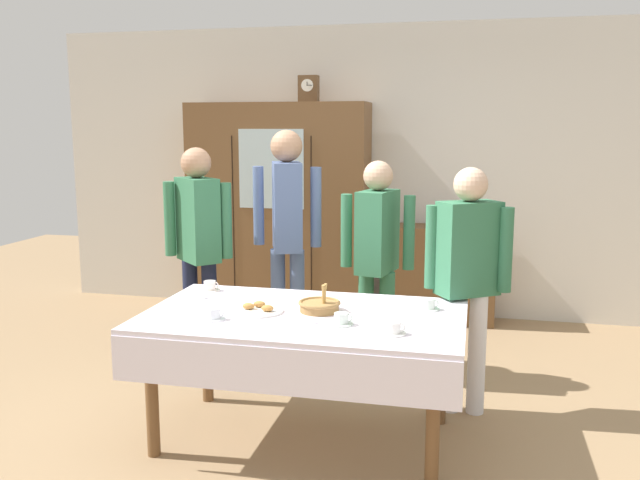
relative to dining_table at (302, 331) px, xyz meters
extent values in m
plane|color=#997A56|center=(0.00, 0.24, -0.65)|extent=(12.00, 12.00, 0.00)
cube|color=silver|center=(0.00, 2.89, 0.70)|extent=(6.40, 0.10, 2.70)
cylinder|color=brown|center=(-0.75, -0.35, -0.29)|extent=(0.07, 0.07, 0.71)
cylinder|color=brown|center=(0.75, -0.35, -0.29)|extent=(0.07, 0.07, 0.71)
cylinder|color=brown|center=(-0.75, 0.42, -0.29)|extent=(0.07, 0.07, 0.71)
cylinder|color=brown|center=(0.75, 0.42, -0.29)|extent=(0.07, 0.07, 0.71)
cube|color=silver|center=(0.00, 0.04, 0.08)|extent=(1.78, 1.05, 0.03)
cube|color=silver|center=(0.00, -0.49, -0.06)|extent=(1.78, 0.01, 0.24)
cube|color=brown|center=(-0.90, 2.59, 0.34)|extent=(1.69, 0.45, 1.99)
cube|color=silver|center=(-0.90, 2.36, 0.74)|extent=(0.61, 0.01, 0.72)
cube|color=black|center=(-1.27, 2.36, 0.24)|extent=(0.01, 0.01, 1.59)
cube|color=black|center=(-0.53, 2.36, 0.24)|extent=(0.01, 0.01, 1.59)
cube|color=brown|center=(-0.60, 2.59, 1.46)|extent=(0.18, 0.10, 0.24)
cylinder|color=white|center=(-0.60, 2.54, 1.49)|extent=(0.11, 0.01, 0.11)
cube|color=black|center=(-0.60, 2.53, 1.50)|extent=(0.00, 0.00, 0.04)
cube|color=black|center=(-0.58, 2.53, 1.49)|extent=(0.05, 0.00, 0.00)
cube|color=brown|center=(0.60, 2.64, -0.21)|extent=(1.02, 0.35, 0.88)
cube|color=#3D754C|center=(0.60, 2.64, 0.25)|extent=(0.17, 0.19, 0.04)
cube|color=#664C7A|center=(0.60, 2.64, 0.27)|extent=(0.16, 0.21, 0.02)
cylinder|color=silver|center=(0.67, 0.27, 0.10)|extent=(0.13, 0.13, 0.01)
cylinder|color=silver|center=(0.67, 0.27, 0.13)|extent=(0.08, 0.08, 0.05)
torus|color=silver|center=(0.71, 0.27, 0.13)|extent=(0.04, 0.01, 0.04)
cylinder|color=#47230F|center=(0.67, 0.27, 0.15)|extent=(0.06, 0.06, 0.01)
cylinder|color=white|center=(-0.45, -0.20, 0.10)|extent=(0.13, 0.13, 0.01)
cylinder|color=white|center=(-0.45, -0.20, 0.13)|extent=(0.08, 0.08, 0.05)
torus|color=white|center=(-0.41, -0.20, 0.13)|extent=(0.04, 0.01, 0.04)
cylinder|color=white|center=(-0.71, 0.41, 0.10)|extent=(0.13, 0.13, 0.01)
cylinder|color=white|center=(-0.71, 0.41, 0.13)|extent=(0.08, 0.08, 0.05)
torus|color=white|center=(-0.67, 0.41, 0.13)|extent=(0.04, 0.01, 0.04)
cylinder|color=#47230F|center=(-0.71, 0.41, 0.15)|extent=(0.06, 0.06, 0.01)
cylinder|color=silver|center=(0.25, -0.13, 0.10)|extent=(0.13, 0.13, 0.01)
cylinder|color=silver|center=(0.25, -0.13, 0.13)|extent=(0.08, 0.08, 0.05)
torus|color=silver|center=(0.28, -0.13, 0.13)|extent=(0.04, 0.01, 0.04)
cylinder|color=#47230F|center=(0.25, -0.13, 0.15)|extent=(0.06, 0.06, 0.01)
cylinder|color=white|center=(0.53, -0.23, 0.10)|extent=(0.13, 0.13, 0.01)
cylinder|color=white|center=(0.53, -0.23, 0.13)|extent=(0.08, 0.08, 0.05)
torus|color=white|center=(0.57, -0.23, 0.13)|extent=(0.04, 0.01, 0.04)
cylinder|color=#47230F|center=(0.53, -0.23, 0.15)|extent=(0.06, 0.06, 0.01)
cylinder|color=#9E7542|center=(0.08, 0.09, 0.12)|extent=(0.22, 0.22, 0.05)
torus|color=#9E7542|center=(0.08, 0.09, 0.14)|extent=(0.24, 0.24, 0.02)
cylinder|color=tan|center=(0.10, 0.08, 0.19)|extent=(0.02, 0.03, 0.12)
cylinder|color=tan|center=(0.11, 0.09, 0.19)|extent=(0.02, 0.02, 0.12)
cylinder|color=tan|center=(0.10, 0.11, 0.19)|extent=(0.03, 0.02, 0.12)
cylinder|color=white|center=(-0.26, 0.00, 0.10)|extent=(0.28, 0.28, 0.01)
ellipsoid|color=#BC7F3D|center=(-0.20, -0.01, 0.12)|extent=(0.07, 0.05, 0.04)
ellipsoid|color=#BC7F3D|center=(-0.27, 0.06, 0.12)|extent=(0.07, 0.05, 0.04)
ellipsoid|color=#BC7F3D|center=(-0.32, 0.01, 0.12)|extent=(0.07, 0.05, 0.04)
cube|color=silver|center=(-0.72, 0.22, 0.10)|extent=(0.10, 0.01, 0.00)
ellipsoid|color=silver|center=(-0.66, 0.22, 0.10)|extent=(0.03, 0.02, 0.01)
cube|color=silver|center=(0.06, -0.14, 0.10)|extent=(0.10, 0.01, 0.00)
ellipsoid|color=silver|center=(0.11, -0.14, 0.10)|extent=(0.03, 0.02, 0.01)
cube|color=silver|center=(0.46, 0.01, 0.10)|extent=(0.10, 0.01, 0.00)
ellipsoid|color=silver|center=(0.51, 0.01, 0.10)|extent=(0.03, 0.02, 0.01)
cylinder|color=#191E38|center=(-1.12, 1.01, -0.25)|extent=(0.11, 0.11, 0.81)
cylinder|color=#191E38|center=(-0.97, 1.01, -0.25)|extent=(0.11, 0.11, 0.81)
cube|color=#33704C|center=(-1.04, 1.01, 0.46)|extent=(0.40, 0.39, 0.60)
sphere|color=tan|center=(-1.04, 1.01, 0.87)|extent=(0.22, 0.22, 0.22)
cylinder|color=#33704C|center=(-1.26, 1.01, 0.46)|extent=(0.08, 0.08, 0.54)
cylinder|color=#33704C|center=(-0.82, 1.01, 0.46)|extent=(0.08, 0.08, 0.54)
cylinder|color=#33704C|center=(0.18, 1.12, -0.27)|extent=(0.11, 0.11, 0.76)
cylinder|color=#33704C|center=(0.33, 1.12, -0.27)|extent=(0.11, 0.11, 0.76)
cube|color=#33704C|center=(0.25, 1.12, 0.40)|extent=(0.28, 0.40, 0.57)
sphere|color=tan|center=(0.25, 1.12, 0.79)|extent=(0.21, 0.21, 0.21)
cylinder|color=#33704C|center=(0.03, 1.12, 0.40)|extent=(0.08, 0.08, 0.52)
cylinder|color=#33704C|center=(0.47, 1.12, 0.40)|extent=(0.08, 0.08, 0.52)
cylinder|color=slate|center=(-0.52, 1.27, -0.22)|extent=(0.11, 0.11, 0.87)
cylinder|color=slate|center=(-0.37, 1.27, -0.22)|extent=(0.11, 0.11, 0.87)
cube|color=slate|center=(-0.44, 1.27, 0.54)|extent=(0.31, 0.41, 0.65)
sphere|color=tan|center=(-0.44, 1.27, 0.98)|extent=(0.23, 0.23, 0.23)
cylinder|color=slate|center=(-0.66, 1.27, 0.54)|extent=(0.08, 0.08, 0.58)
cylinder|color=slate|center=(-0.22, 1.27, 0.54)|extent=(0.08, 0.08, 0.58)
cylinder|color=silver|center=(0.81, 0.62, -0.27)|extent=(0.11, 0.11, 0.76)
cylinder|color=silver|center=(0.96, 0.62, -0.27)|extent=(0.11, 0.11, 0.76)
cube|color=#33704C|center=(0.88, 0.62, 0.40)|extent=(0.41, 0.37, 0.57)
sphere|color=#DBB293|center=(0.88, 0.62, 0.78)|extent=(0.21, 0.21, 0.21)
cylinder|color=#33704C|center=(0.66, 0.62, 0.40)|extent=(0.08, 0.08, 0.51)
cylinder|color=#33704C|center=(1.10, 0.62, 0.40)|extent=(0.08, 0.08, 0.51)
camera|label=1|loc=(0.91, -3.51, 1.13)|focal=38.01mm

